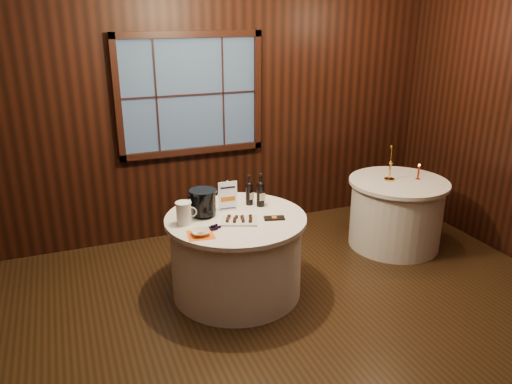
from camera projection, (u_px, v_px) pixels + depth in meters
name	position (u px, v px, depth m)	size (l,w,h in m)	color
ground	(280.00, 354.00, 3.89)	(6.00, 6.00, 0.00)	black
back_wall	(190.00, 104.00, 5.53)	(6.00, 0.10, 3.00)	black
main_table	(236.00, 255.00, 4.63)	(1.28, 1.28, 0.77)	silver
side_table	(396.00, 213.00, 5.58)	(1.08, 1.08, 0.77)	silver
sign_stand	(228.00, 200.00, 4.62)	(0.18, 0.09, 0.29)	silver
port_bottle_left	(249.00, 192.00, 4.73)	(0.07, 0.08, 0.30)	black
port_bottle_right	(261.00, 192.00, 4.69)	(0.08, 0.08, 0.32)	black
ice_bucket	(203.00, 202.00, 4.47)	(0.24, 0.24, 0.25)	black
chocolate_plate	(239.00, 220.00, 4.37)	(0.38, 0.32, 0.05)	silver
chocolate_box	(274.00, 218.00, 4.44)	(0.18, 0.09, 0.02)	black
grape_bunch	(215.00, 227.00, 4.22)	(0.17, 0.08, 0.04)	black
glass_pitcher	(184.00, 213.00, 4.31)	(0.19, 0.14, 0.20)	white
orange_napkin	(201.00, 235.00, 4.13)	(0.22, 0.22, 0.00)	#EB5D13
cracker_bowl	(201.00, 232.00, 4.12)	(0.16, 0.16, 0.04)	silver
brass_candlestick	(390.00, 168.00, 5.41)	(0.11, 0.11, 0.40)	gold
red_candle	(418.00, 174.00, 5.45)	(0.05, 0.05, 0.18)	gold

